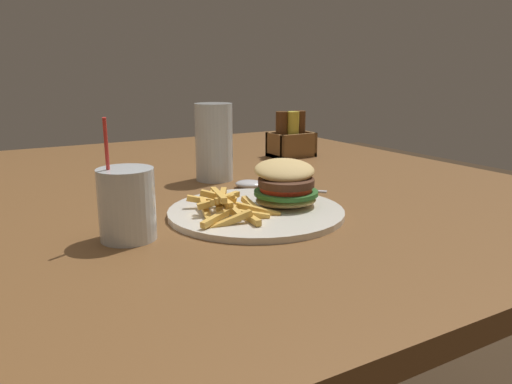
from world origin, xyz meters
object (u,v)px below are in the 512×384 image
Objects in this scene: beer_glass at (214,144)px; condiment_caddy at (291,139)px; juice_glass at (127,208)px; meal_plate_near at (266,201)px; spoon at (253,185)px.

beer_glass reaches higher than condiment_caddy.
beer_glass is 0.94× the size of juice_glass.
beer_glass is 0.39m from juice_glass.
juice_glass is 1.42× the size of condiment_caddy.
juice_glass is (-0.27, -0.28, -0.03)m from beer_glass.
juice_glass reaches higher than meal_plate_near.
condiment_caddy reaches higher than spoon.
beer_glass is at bearing 82.32° from meal_plate_near.
beer_glass is 1.08× the size of spoon.
spoon is (0.07, 0.16, -0.01)m from meal_plate_near.
spoon is at bearing 30.13° from juice_glass.
meal_plate_near is 0.28m from beer_glass.
condiment_caddy is at bearing -91.11° from spoon.
beer_glass is at bearing 46.59° from juice_glass.
juice_glass is at bearing 74.43° from spoon.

